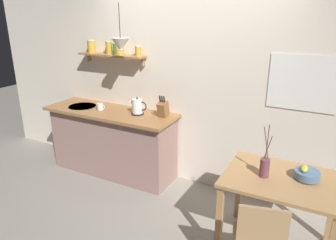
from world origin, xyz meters
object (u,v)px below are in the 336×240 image
object	(u,v)px
electric_kettle	(138,107)
knife_block	(163,109)
twig_vase	(265,167)
coffee_mug_by_sink	(100,107)
pendant_lamp	(121,45)
fruit_bowl	(307,174)
dining_table	(281,190)

from	to	relation	value
electric_kettle	knife_block	bearing A→B (deg)	9.79
twig_vase	coffee_mug_by_sink	bearing A→B (deg)	166.90
pendant_lamp	knife_block	bearing A→B (deg)	28.95
fruit_bowl	pendant_lamp	bearing A→B (deg)	172.21
fruit_bowl	dining_table	bearing A→B (deg)	-157.20
dining_table	fruit_bowl	xyz separation A→B (m)	(0.19, 0.08, 0.17)
fruit_bowl	coffee_mug_by_sink	distance (m)	2.66
electric_kettle	pendant_lamp	bearing A→B (deg)	-116.62
dining_table	fruit_bowl	size ratio (longest dim) A/B	4.60
electric_kettle	coffee_mug_by_sink	distance (m)	0.55
twig_vase	pendant_lamp	size ratio (longest dim) A/B	0.94
dining_table	knife_block	bearing A→B (deg)	158.38
fruit_bowl	knife_block	size ratio (longest dim) A/B	0.79
fruit_bowl	pendant_lamp	distance (m)	2.40
electric_kettle	knife_block	size ratio (longest dim) A/B	0.87
fruit_bowl	electric_kettle	world-z (taller)	electric_kettle
electric_kettle	knife_block	xyz separation A→B (m)	(0.34, 0.06, 0.01)
electric_kettle	pendant_lamp	size ratio (longest dim) A/B	0.46
coffee_mug_by_sink	pendant_lamp	world-z (taller)	pendant_lamp
coffee_mug_by_sink	pendant_lamp	xyz separation A→B (m)	(0.46, -0.11, 0.85)
electric_kettle	dining_table	bearing A→B (deg)	-16.38
fruit_bowl	electric_kettle	size ratio (longest dim) A/B	0.90
pendant_lamp	coffee_mug_by_sink	bearing A→B (deg)	166.71
electric_kettle	twig_vase	bearing A→B (deg)	-19.14
coffee_mug_by_sink	knife_block	bearing A→B (deg)	8.27
fruit_bowl	twig_vase	distance (m)	0.37
dining_table	twig_vase	size ratio (longest dim) A/B	2.01
twig_vase	electric_kettle	bearing A→B (deg)	160.86
knife_block	dining_table	bearing A→B (deg)	-21.62
dining_table	pendant_lamp	xyz separation A→B (m)	(-1.97, 0.38, 1.16)
dining_table	knife_block	distance (m)	1.71
dining_table	pendant_lamp	world-z (taller)	pendant_lamp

